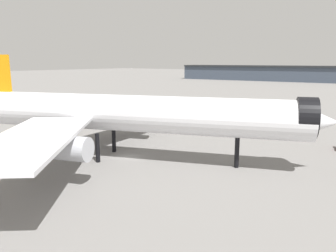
# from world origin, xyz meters

# --- Properties ---
(ground) EXTENTS (900.00, 900.00, 0.00)m
(ground) POSITION_xyz_m (0.00, 0.00, 0.00)
(ground) COLOR slate
(airliner_near_gate) EXTENTS (59.26, 53.17, 16.10)m
(airliner_near_gate) POSITION_xyz_m (-0.67, -0.91, 7.09)
(airliner_near_gate) COLOR white
(airliner_near_gate) RESTS_ON ground
(service_truck_front) EXTENTS (5.66, 2.94, 3.00)m
(service_truck_front) POSITION_xyz_m (-36.94, 9.43, 1.59)
(service_truck_front) COLOR black
(service_truck_front) RESTS_ON ground
(baggage_cart_trailing) EXTENTS (2.61, 2.24, 1.82)m
(baggage_cart_trailing) POSITION_xyz_m (1.02, 36.97, 0.98)
(baggage_cart_trailing) COLOR black
(baggage_cart_trailing) RESTS_ON ground
(traffic_cone_near_nose) EXTENTS (0.47, 0.47, 0.59)m
(traffic_cone_near_nose) POSITION_xyz_m (-34.97, 3.62, 0.30)
(traffic_cone_near_nose) COLOR #F2600C
(traffic_cone_near_nose) RESTS_ON ground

